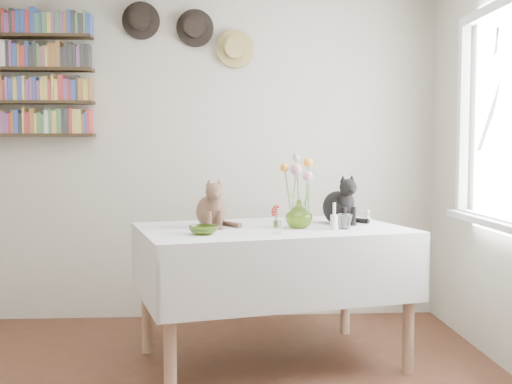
{
  "coord_description": "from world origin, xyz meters",
  "views": [
    {
      "loc": [
        0.31,
        -2.67,
        1.31
      ],
      "look_at": [
        0.54,
        1.04,
        1.05
      ],
      "focal_mm": 45.0,
      "sensor_mm": 36.0,
      "label": 1
    }
  ],
  "objects": [
    {
      "name": "flower_bouquet",
      "position": [
        0.8,
        1.1,
        1.17
      ],
      "size": [
        0.17,
        0.12,
        0.39
      ],
      "color": "#4C7233",
      "rests_on": "flower_vase"
    },
    {
      "name": "berry_jar",
      "position": [
        0.64,
        0.82,
        0.91
      ],
      "size": [
        0.05,
        0.05,
        0.19
      ],
      "color": "white",
      "rests_on": "dining_table"
    },
    {
      "name": "room",
      "position": [
        0.0,
        0.0,
        1.25
      ],
      "size": [
        4.08,
        4.58,
        2.58
      ],
      "color": "brown",
      "rests_on": "ground"
    },
    {
      "name": "flower_vase",
      "position": [
        0.79,
        1.09,
        0.91
      ],
      "size": [
        0.21,
        0.21,
        0.17
      ],
      "primitive_type": "imported",
      "rotation": [
        0.0,
        0.0,
        0.45
      ],
      "color": "#90B740",
      "rests_on": "dining_table"
    },
    {
      "name": "porcelain_figurine",
      "position": [
        1.27,
        1.33,
        0.87
      ],
      "size": [
        0.04,
        0.04,
        0.08
      ],
      "color": "white",
      "rests_on": "dining_table"
    },
    {
      "name": "wall_hats",
      "position": [
        0.12,
        2.19,
        2.17
      ],
      "size": [
        0.98,
        0.09,
        0.48
      ],
      "color": "black",
      "rests_on": "room"
    },
    {
      "name": "tabby_cat",
      "position": [
        0.27,
        1.16,
        0.98
      ],
      "size": [
        0.24,
        0.29,
        0.3
      ],
      "primitive_type": null,
      "rotation": [
        0.0,
        0.0,
        0.18
      ],
      "color": "brown",
      "rests_on": "dining_table"
    },
    {
      "name": "dining_table",
      "position": [
        0.64,
        1.14,
        0.63
      ],
      "size": [
        1.75,
        1.35,
        0.83
      ],
      "color": "white",
      "rests_on": "room"
    },
    {
      "name": "green_bowl",
      "position": [
        0.23,
        0.84,
        0.86
      ],
      "size": [
        0.2,
        0.2,
        0.05
      ],
      "primitive_type": "imported",
      "rotation": [
        0.0,
        0.0,
        0.26
      ],
      "color": "#90B740",
      "rests_on": "dining_table"
    },
    {
      "name": "candlestick",
      "position": [
        0.99,
        1.0,
        0.88
      ],
      "size": [
        0.04,
        0.04,
        0.16
      ],
      "color": "white",
      "rests_on": "dining_table"
    },
    {
      "name": "black_cat",
      "position": [
        1.07,
        1.3,
        0.99
      ],
      "size": [
        0.29,
        0.33,
        0.32
      ],
      "primitive_type": null,
      "rotation": [
        0.0,
        0.0,
        0.37
      ],
      "color": "black",
      "rests_on": "dining_table"
    },
    {
      "name": "drinking_glass",
      "position": [
        1.06,
        1.03,
        0.87
      ],
      "size": [
        0.1,
        0.1,
        0.09
      ],
      "primitive_type": "imported",
      "rotation": [
        0.0,
        0.0,
        -0.08
      ],
      "color": "white",
      "rests_on": "dining_table"
    },
    {
      "name": "bookshelf_unit",
      "position": [
        -1.1,
        2.16,
        1.84
      ],
      "size": [
        1.0,
        0.16,
        0.91
      ],
      "color": "#332615",
      "rests_on": "room"
    }
  ]
}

